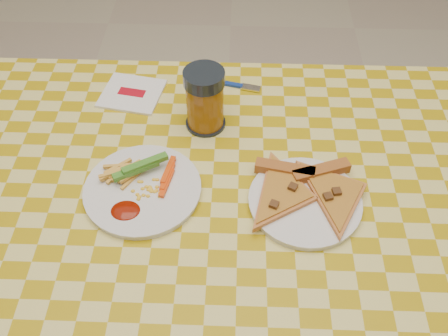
% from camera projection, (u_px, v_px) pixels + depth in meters
% --- Properties ---
extents(table, '(1.28, 0.88, 0.76)m').
position_uv_depth(table, '(212.00, 224.00, 1.01)').
color(table, white).
rests_on(table, ground).
extents(plate_left, '(0.23, 0.23, 0.01)m').
position_uv_depth(plate_left, '(143.00, 190.00, 0.97)').
color(plate_left, white).
rests_on(plate_left, table).
extents(plate_right, '(0.24, 0.24, 0.01)m').
position_uv_depth(plate_right, '(305.00, 202.00, 0.95)').
color(plate_right, white).
rests_on(plate_right, table).
extents(fries_veggies, '(0.17, 0.16, 0.04)m').
position_uv_depth(fries_veggies, '(138.00, 179.00, 0.97)').
color(fries_veggies, '#F7C74E').
rests_on(fries_veggies, plate_left).
extents(pizza_slices, '(0.30, 0.26, 0.02)m').
position_uv_depth(pizza_slices, '(306.00, 190.00, 0.95)').
color(pizza_slices, '#DA8743').
rests_on(pizza_slices, plate_right).
extents(drink_glass, '(0.09, 0.09, 0.14)m').
position_uv_depth(drink_glass, '(205.00, 100.00, 1.05)').
color(drink_glass, black).
rests_on(drink_glass, table).
extents(napkin, '(0.16, 0.15, 0.01)m').
position_uv_depth(napkin, '(132.00, 93.00, 1.16)').
color(napkin, white).
rests_on(napkin, table).
extents(fork, '(0.14, 0.05, 0.01)m').
position_uv_depth(fork, '(232.00, 84.00, 1.18)').
color(fork, navy).
rests_on(fork, table).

